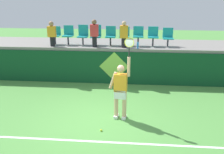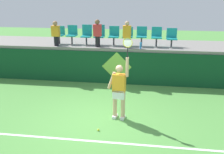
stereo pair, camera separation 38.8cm
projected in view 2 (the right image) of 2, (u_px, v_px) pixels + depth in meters
ground_plane at (96, 122)px, 7.58m from camera, size 40.00×40.00×0.00m
court_back_wall at (112, 67)px, 10.64m from camera, size 13.62×0.20×1.42m
spectator_platform at (115, 44)px, 11.48m from camera, size 13.62×2.41×0.12m
court_baseline_stripe at (88, 141)px, 6.63m from camera, size 12.26×0.08×0.01m
tennis_player at (119, 89)px, 7.51m from camera, size 0.75×0.32×2.56m
tennis_ball at (98, 130)px, 7.09m from camera, size 0.07×0.07×0.07m
water_bottle at (141, 46)px, 10.29m from camera, size 0.08×0.08×0.27m
stadium_chair_0 at (59, 34)px, 11.21m from camera, size 0.44×0.42×0.79m
stadium_chair_1 at (72, 34)px, 11.14m from camera, size 0.44×0.42×0.84m
stadium_chair_2 at (87, 34)px, 11.06m from camera, size 0.44×0.42×0.87m
stadium_chair_3 at (100, 34)px, 10.98m from camera, size 0.44×0.42×0.88m
stadium_chair_4 at (114, 35)px, 10.90m from camera, size 0.44×0.42×0.83m
stadium_chair_5 at (128, 35)px, 10.82m from camera, size 0.44×0.42×0.80m
stadium_chair_6 at (142, 35)px, 10.73m from camera, size 0.44×0.42×0.83m
stadium_chair_7 at (157, 36)px, 10.65m from camera, size 0.44×0.42×0.83m
stadium_chair_8 at (172, 37)px, 10.59m from camera, size 0.44×0.42×0.78m
spectator_0 at (127, 34)px, 10.35m from camera, size 0.34×0.20×1.11m
spectator_1 at (56, 33)px, 10.75m from camera, size 0.34×0.21×1.07m
spectator_2 at (97, 32)px, 10.50m from camera, size 0.34×0.21×1.16m
wall_signage_mount at (117, 84)px, 10.74m from camera, size 1.27×0.01×1.42m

